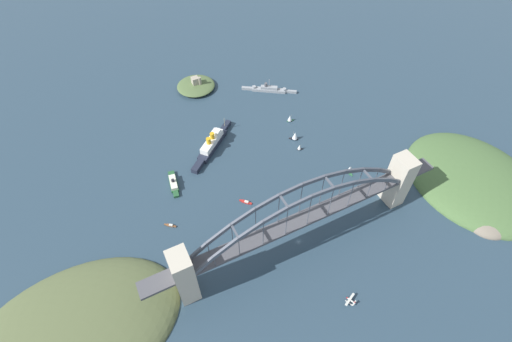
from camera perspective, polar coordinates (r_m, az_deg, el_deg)
The scene contains 15 objects.
ground_plane at distance 315.71m, azimuth 6.64°, elevation -10.74°, with size 1400.00×1400.00×0.00m, color #283D4C.
harbor_arch_bridge at distance 290.30m, azimuth 7.17°, elevation -7.74°, with size 256.84×18.51×70.72m.
headland_west_shore at distance 311.67m, azimuth -26.56°, elevation -21.72°, with size 152.87×103.18×25.67m.
headland_east_shore at distance 406.55m, azimuth 30.69°, elevation -1.59°, with size 114.08×135.34×27.99m.
ocean_liner at distance 380.31m, azimuth -6.83°, elevation 4.24°, with size 63.67×55.94×18.01m.
naval_cruiser at distance 452.23m, azimuth 1.97°, elevation 12.57°, with size 56.74×39.72×16.76m.
harbor_ferry_steamer at distance 354.95m, azimuth -12.68°, elevation -1.86°, with size 10.42×32.42×7.84m.
fort_island_mid_harbor at distance 461.94m, azimuth -9.30°, elevation 12.95°, with size 45.61×45.12×16.04m.
seaplane_taxiing_near_bridge at distance 297.79m, azimuth 14.42°, elevation -18.89°, with size 11.58×8.14×4.80m.
small_boat_0 at distance 366.18m, azimuth 14.32°, elevation 0.25°, with size 5.05×9.06×9.60m.
small_boat_1 at distance 410.39m, azimuth 5.28°, elevation 8.16°, with size 8.39×5.03×8.76m.
small_boat_2 at distance 329.20m, azimuth -13.14°, elevation -8.22°, with size 9.09×7.94×2.15m.
small_boat_3 at distance 379.14m, azimuth 6.77°, elevation 3.70°, with size 6.26×4.40×7.67m.
small_boat_4 at distance 388.43m, azimuth 6.06°, elevation 5.48°, with size 9.03×8.21×11.31m.
small_boat_5 at distance 335.14m, azimuth -1.58°, elevation -4.82°, with size 9.22×10.15×2.03m.
Camera 1 is at (-103.17, -124.60, 271.12)m, focal length 25.78 mm.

